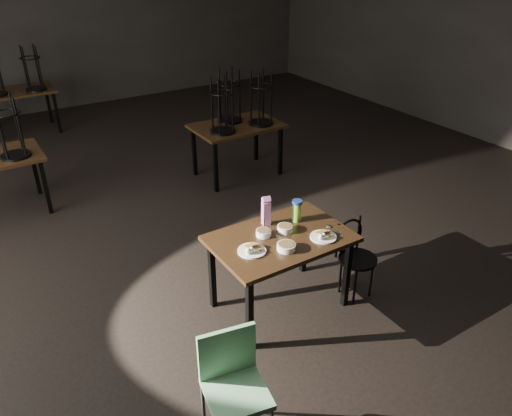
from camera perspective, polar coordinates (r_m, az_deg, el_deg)
room at (r=5.00m, az=-2.96°, el=20.45°), size 12.00×12.04×3.22m
main_table at (r=4.38m, az=2.82°, el=-4.18°), size 1.20×0.80×0.75m
plate_left at (r=4.12m, az=-0.48°, el=-4.76°), size 0.24×0.24×0.08m
plate_right at (r=4.34m, az=7.70°, el=-3.16°), size 0.23×0.23×0.07m
bowl_near at (r=4.33m, az=0.86°, el=-2.84°), size 0.13×0.13×0.05m
bowl_far at (r=4.40m, az=3.33°, el=-2.33°), size 0.14×0.14×0.05m
bowl_big at (r=4.15m, az=3.48°, el=-4.42°), size 0.16×0.16×0.05m
juice_carton at (r=4.45m, az=1.17°, el=-0.40°), size 0.09×0.09×0.28m
water_bottle at (r=4.53m, az=4.68°, el=-0.29°), size 0.12×0.12×0.21m
spoon at (r=4.51m, az=8.40°, el=-2.17°), size 0.06×0.21×0.01m
bentwood_chair at (r=4.76m, az=11.11°, el=-4.98°), size 0.36×0.36×0.76m
school_chair at (r=3.43m, az=-2.64°, el=-19.05°), size 0.46×0.46×0.84m
bg_table_right at (r=6.95m, az=-2.17°, el=9.68°), size 1.20×0.80×1.48m
bg_table_far at (r=9.49m, az=-25.70°, el=11.98°), size 1.20×0.80×1.48m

